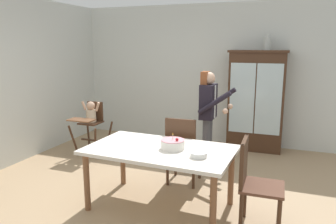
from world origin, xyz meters
name	(u,v)px	position (x,y,z in m)	size (l,w,h in m)	color
ground_plane	(157,193)	(0.00, 0.00, 0.00)	(6.24, 6.24, 0.00)	tan
wall_back	(207,74)	(0.00, 2.63, 1.35)	(5.32, 0.06, 2.70)	silver
china_cabinet	(256,101)	(0.99, 2.37, 0.92)	(1.03, 0.48, 1.83)	#422819
ceramic_vase	(267,43)	(1.12, 2.37, 1.95)	(0.13, 0.13, 0.27)	#B2B7B2
high_chair_with_toddler	(91,118)	(-1.70, 1.07, 0.65)	(0.58, 0.68, 0.95)	#422819
adult_person	(209,109)	(0.41, 1.07, 0.97)	(0.49, 0.48, 1.53)	#47474C
dining_table	(160,155)	(0.18, -0.33, 0.66)	(1.74, 1.06, 0.74)	silver
birthday_cake	(173,144)	(0.33, -0.30, 0.79)	(0.28, 0.28, 0.19)	white
serving_bowl	(199,155)	(0.69, -0.47, 0.77)	(0.18, 0.18, 0.06)	silver
dining_chair_far_side	(182,146)	(0.22, 0.38, 0.56)	(0.45, 0.45, 0.96)	#422819
dining_chair_right_end	(253,178)	(1.25, -0.39, 0.56)	(0.45, 0.45, 0.96)	#422819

